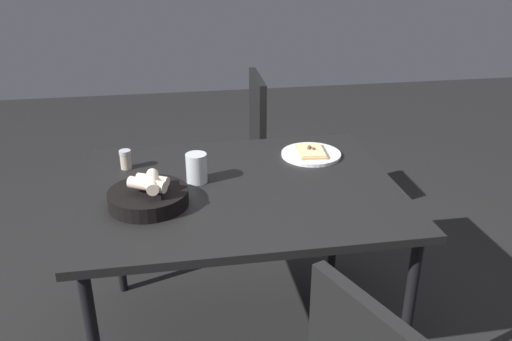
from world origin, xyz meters
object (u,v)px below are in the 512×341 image
Objects in this scene: pizza_plate at (311,153)px; chair_far at (238,148)px; beer_glass at (197,169)px; pepper_shaker at (126,160)px; bread_basket at (149,196)px; dining_table at (241,199)px.

chair_far is at bearing -161.54° from pizza_plate.
beer_glass is (0.18, -0.50, 0.04)m from pizza_plate.
pepper_shaker is (0.00, -0.78, 0.02)m from pizza_plate.
chair_far reaches higher than pizza_plate.
beer_glass is (-0.17, 0.18, 0.02)m from bread_basket.
dining_table is 0.42m from pizza_plate.
bread_basket reaches higher than pepper_shaker.
pizza_plate is 0.78m from pepper_shaker.
bread_basket reaches higher than pizza_plate.
dining_table is at bearing 107.50° from bread_basket.
pizza_plate is at bearing 18.46° from chair_far.
pizza_plate is at bearing 109.43° from beer_glass.
pizza_plate is at bearing 90.26° from pepper_shaker.
pizza_plate is at bearing 116.93° from bread_basket.
bread_basket is at bearing 15.98° from pepper_shaker.
bread_basket is at bearing -23.59° from chair_far.
pizza_plate reaches higher than dining_table.
beer_glass is 0.94m from chair_far.
pepper_shaker is at bearing -122.08° from beer_glass.
beer_glass is at bearing -111.24° from dining_table.
chair_far is (-0.92, 0.11, -0.16)m from dining_table.
pepper_shaker is at bearing -164.02° from bread_basket.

